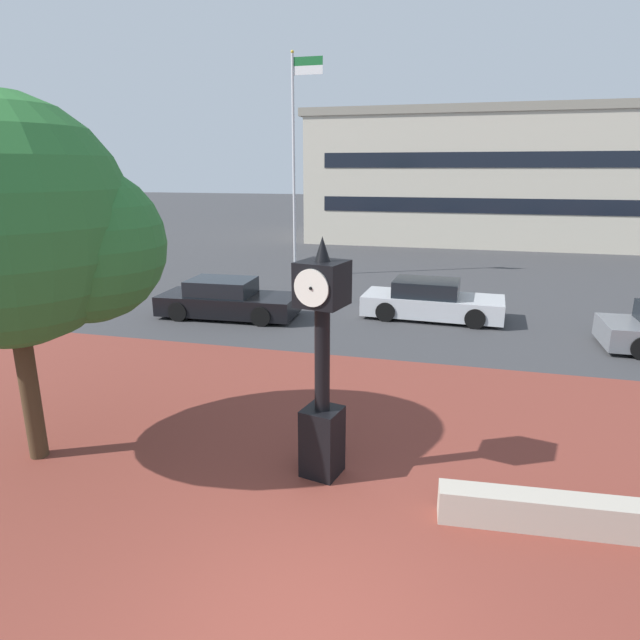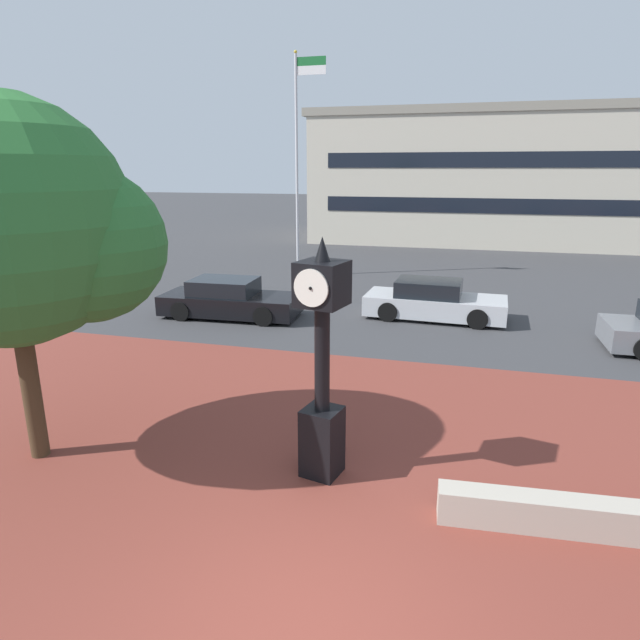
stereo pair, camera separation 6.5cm
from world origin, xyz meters
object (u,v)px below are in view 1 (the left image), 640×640
plaza_tree (22,228)px  car_street_mid (227,300)px  car_street_distant (431,301)px  flagpole_primary (296,155)px  street_clock (322,368)px  civic_building (527,177)px

plaza_tree → car_street_mid: size_ratio=1.29×
plaza_tree → car_street_distant: bearing=61.5°
plaza_tree → flagpole_primary: (-0.62, 16.72, 1.46)m
street_clock → car_street_distant: bearing=96.4°
car_street_mid → car_street_distant: same height
plaza_tree → flagpole_primary: 16.79m
street_clock → car_street_mid: street_clock is taller
plaza_tree → civic_building: civic_building is taller
plaza_tree → street_clock: bearing=6.9°
flagpole_primary → car_street_mid: bearing=-91.4°
car_street_distant → flagpole_primary: 10.02m
street_clock → car_street_distant: size_ratio=0.84×
street_clock → plaza_tree: (-4.69, -0.56, 2.09)m
civic_building → flagpole_primary: bearing=-125.6°
plaza_tree → car_street_mid: 9.85m
car_street_distant → flagpole_primary: size_ratio=0.48×
plaza_tree → car_street_mid: bearing=95.0°
car_street_distant → civic_building: size_ratio=0.16×
street_clock → plaza_tree: plaza_tree is taller
car_street_distant → civic_building: (4.91, 21.84, 3.68)m
street_clock → flagpole_primary: bearing=121.0°
plaza_tree → car_street_mid: plaza_tree is taller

